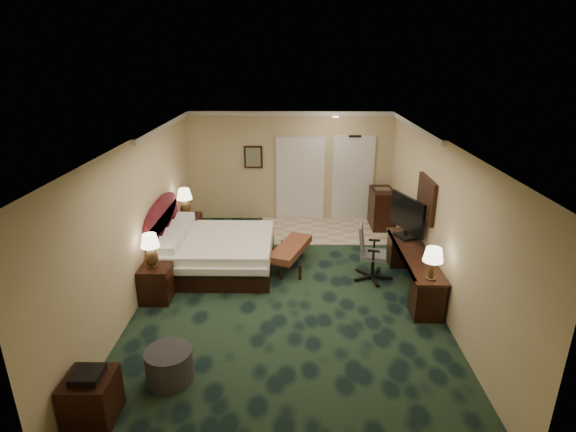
{
  "coord_description": "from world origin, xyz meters",
  "views": [
    {
      "loc": [
        0.09,
        -7.05,
        3.99
      ],
      "look_at": [
        -0.01,
        0.6,
        1.21
      ],
      "focal_mm": 28.0,
      "sensor_mm": 36.0,
      "label": 1
    }
  ],
  "objects_px": {
    "desk_chair": "(374,253)",
    "minibar": "(381,208)",
    "nightstand_far": "(189,230)",
    "lamp_far": "(185,202)",
    "desk": "(412,270)",
    "tv": "(407,217)",
    "bed": "(219,253)",
    "nightstand_near": "(157,283)",
    "ottoman": "(169,365)",
    "side_table": "(92,398)",
    "bed_bench": "(291,256)",
    "lamp_near": "(151,251)"
  },
  "relations": [
    {
      "from": "side_table",
      "to": "tv",
      "type": "bearing_deg",
      "value": 41.07
    },
    {
      "from": "tv",
      "to": "nightstand_far",
      "type": "bearing_deg",
      "value": 145.07
    },
    {
      "from": "bed",
      "to": "ottoman",
      "type": "xyz_separation_m",
      "value": [
        -0.13,
        -3.19,
        -0.11
      ]
    },
    {
      "from": "desk",
      "to": "lamp_far",
      "type": "bearing_deg",
      "value": 156.96
    },
    {
      "from": "lamp_far",
      "to": "desk",
      "type": "bearing_deg",
      "value": -23.04
    },
    {
      "from": "side_table",
      "to": "desk_chair",
      "type": "bearing_deg",
      "value": 42.85
    },
    {
      "from": "nightstand_near",
      "to": "lamp_far",
      "type": "xyz_separation_m",
      "value": [
        -0.02,
        2.37,
        0.66
      ]
    },
    {
      "from": "bed_bench",
      "to": "nightstand_near",
      "type": "bearing_deg",
      "value": -130.28
    },
    {
      "from": "nightstand_near",
      "to": "ottoman",
      "type": "distance_m",
      "value": 2.16
    },
    {
      "from": "nightstand_near",
      "to": "desk_chair",
      "type": "relative_size",
      "value": 0.59
    },
    {
      "from": "side_table",
      "to": "desk_chair",
      "type": "height_order",
      "value": "desk_chair"
    },
    {
      "from": "lamp_far",
      "to": "bed_bench",
      "type": "relative_size",
      "value": 0.46
    },
    {
      "from": "side_table",
      "to": "minibar",
      "type": "height_order",
      "value": "minibar"
    },
    {
      "from": "lamp_near",
      "to": "ottoman",
      "type": "relative_size",
      "value": 0.96
    },
    {
      "from": "ottoman",
      "to": "minibar",
      "type": "distance_m",
      "value": 6.65
    },
    {
      "from": "bed_bench",
      "to": "side_table",
      "type": "height_order",
      "value": "side_table"
    },
    {
      "from": "bed",
      "to": "desk_chair",
      "type": "relative_size",
      "value": 1.96
    },
    {
      "from": "tv",
      "to": "minibar",
      "type": "height_order",
      "value": "tv"
    },
    {
      "from": "bed",
      "to": "minibar",
      "type": "relative_size",
      "value": 2.22
    },
    {
      "from": "desk_chair",
      "to": "bed_bench",
      "type": "bearing_deg",
      "value": 173.17
    },
    {
      "from": "nightstand_far",
      "to": "lamp_far",
      "type": "distance_m",
      "value": 0.64
    },
    {
      "from": "minibar",
      "to": "desk",
      "type": "bearing_deg",
      "value": -89.66
    },
    {
      "from": "tv",
      "to": "minibar",
      "type": "xyz_separation_m",
      "value": [
        -0.01,
        2.35,
        -0.63
      ]
    },
    {
      "from": "nightstand_near",
      "to": "bed_bench",
      "type": "xyz_separation_m",
      "value": [
        2.27,
        1.3,
        -0.09
      ]
    },
    {
      "from": "lamp_near",
      "to": "lamp_far",
      "type": "bearing_deg",
      "value": 89.51
    },
    {
      "from": "desk",
      "to": "desk_chair",
      "type": "bearing_deg",
      "value": 153.27
    },
    {
      "from": "bed",
      "to": "bed_bench",
      "type": "height_order",
      "value": "bed"
    },
    {
      "from": "bed_bench",
      "to": "minibar",
      "type": "xyz_separation_m",
      "value": [
        2.17,
        2.19,
        0.24
      ]
    },
    {
      "from": "bed",
      "to": "desk",
      "type": "distance_m",
      "value": 3.65
    },
    {
      "from": "nightstand_near",
      "to": "bed_bench",
      "type": "bearing_deg",
      "value": 29.72
    },
    {
      "from": "bed",
      "to": "lamp_far",
      "type": "bearing_deg",
      "value": 126.29
    },
    {
      "from": "nightstand_near",
      "to": "lamp_near",
      "type": "height_order",
      "value": "lamp_near"
    },
    {
      "from": "lamp_far",
      "to": "desk_chair",
      "type": "bearing_deg",
      "value": -22.39
    },
    {
      "from": "tv",
      "to": "desk_chair",
      "type": "distance_m",
      "value": 0.92
    },
    {
      "from": "lamp_near",
      "to": "nightstand_near",
      "type": "bearing_deg",
      "value": 15.38
    },
    {
      "from": "desk_chair",
      "to": "minibar",
      "type": "distance_m",
      "value": 2.77
    },
    {
      "from": "lamp_far",
      "to": "bed_bench",
      "type": "bearing_deg",
      "value": -25.21
    },
    {
      "from": "nightstand_near",
      "to": "bed_bench",
      "type": "height_order",
      "value": "nightstand_near"
    },
    {
      "from": "nightstand_far",
      "to": "minibar",
      "type": "distance_m",
      "value": 4.56
    },
    {
      "from": "ottoman",
      "to": "side_table",
      "type": "bearing_deg",
      "value": -136.31
    },
    {
      "from": "bed",
      "to": "nightstand_far",
      "type": "bearing_deg",
      "value": 125.45
    },
    {
      "from": "bed",
      "to": "tv",
      "type": "relative_size",
      "value": 1.99
    },
    {
      "from": "bed",
      "to": "nightstand_far",
      "type": "height_order",
      "value": "same"
    },
    {
      "from": "lamp_near",
      "to": "lamp_far",
      "type": "height_order",
      "value": "lamp_far"
    },
    {
      "from": "nightstand_near",
      "to": "nightstand_far",
      "type": "bearing_deg",
      "value": 89.62
    },
    {
      "from": "nightstand_far",
      "to": "bed_bench",
      "type": "bearing_deg",
      "value": -25.31
    },
    {
      "from": "nightstand_far",
      "to": "minibar",
      "type": "relative_size",
      "value": 0.71
    },
    {
      "from": "bed",
      "to": "nightstand_near",
      "type": "distance_m",
      "value": 1.45
    },
    {
      "from": "bed",
      "to": "ottoman",
      "type": "height_order",
      "value": "bed"
    },
    {
      "from": "lamp_near",
      "to": "minibar",
      "type": "distance_m",
      "value": 5.7
    }
  ]
}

